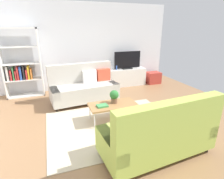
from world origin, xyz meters
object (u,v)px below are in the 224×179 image
object	(u,v)px
coffee_table	(113,105)
tv	(127,60)
bookshelf	(21,66)
storage_trunk	(153,78)
table_book_0	(102,106)
couch_green	(159,133)
tv_console	(127,77)
vase_0	(112,67)
potted_plant	(114,96)
bottle_0	(116,68)
couch_beige	(84,87)

from	to	relation	value
coffee_table	tv	size ratio (longest dim) A/B	1.10
bookshelf	tv	bearing A→B (deg)	-0.65
storage_trunk	table_book_0	size ratio (longest dim) A/B	2.17
tv	storage_trunk	xyz separation A→B (m)	(1.10, -0.08, -0.73)
couch_green	coffee_table	distance (m)	1.45
couch_green	storage_trunk	xyz separation A→B (m)	(2.23, 3.76, -0.22)
tv_console	bookshelf	distance (m)	3.59
table_book_0	coffee_table	bearing A→B (deg)	10.34
vase_0	tv	bearing A→B (deg)	-6.88
potted_plant	vase_0	bearing A→B (deg)	71.88
bookshelf	bottle_0	xyz separation A→B (m)	(3.10, -0.06, -0.25)
tv_console	storage_trunk	xyz separation A→B (m)	(1.10, -0.10, -0.10)
couch_green	storage_trunk	world-z (taller)	couch_green
couch_beige	potted_plant	distance (m)	1.44
couch_green	tv	world-z (taller)	tv
vase_0	bottle_0	bearing A→B (deg)	-31.32
couch_beige	tv_console	world-z (taller)	couch_beige
tv	couch_green	bearing A→B (deg)	-106.44
bookshelf	table_book_0	xyz separation A→B (m)	(1.83, -2.51, -0.53)
bookshelf	vase_0	bearing A→B (deg)	0.58
storage_trunk	table_book_0	world-z (taller)	table_book_0
couch_beige	bookshelf	world-z (taller)	bookshelf
tv	bookshelf	world-z (taller)	bookshelf
coffee_table	storage_trunk	size ratio (longest dim) A/B	2.12
couch_green	potted_plant	size ratio (longest dim) A/B	6.35
tv_console	storage_trunk	size ratio (longest dim) A/B	2.69
potted_plant	bottle_0	size ratio (longest dim) A/B	1.96
tv	bookshelf	xyz separation A→B (m)	(-3.53, 0.04, 0.01)
couch_beige	tv_console	distance (m)	2.09
bookshelf	bottle_0	bearing A→B (deg)	-1.11
bookshelf	couch_beige	bearing A→B (deg)	-31.23
couch_beige	bookshelf	bearing A→B (deg)	-37.55
potted_plant	table_book_0	size ratio (longest dim) A/B	1.29
potted_plant	storage_trunk	bearing A→B (deg)	42.68
tv_console	storage_trunk	bearing A→B (deg)	-5.19
potted_plant	vase_0	world-z (taller)	vase_0
couch_beige	bookshelf	xyz separation A→B (m)	(-1.71, 1.04, 0.52)
coffee_table	tv	bearing A→B (deg)	59.51
tv_console	couch_beige	bearing A→B (deg)	-150.72
potted_plant	tv_console	bearing A→B (deg)	60.00
couch_green	potted_plant	bearing A→B (deg)	94.84
storage_trunk	vase_0	size ratio (longest dim) A/B	2.98
tv	bookshelf	size ratio (longest dim) A/B	0.48
storage_trunk	bottle_0	distance (m)	1.61
tv_console	table_book_0	size ratio (longest dim) A/B	5.83
couch_green	tv_console	size ratio (longest dim) A/B	1.40
bookshelf	table_book_0	world-z (taller)	bookshelf
potted_plant	vase_0	xyz separation A→B (m)	(0.80, 2.43, 0.14)
coffee_table	tv_console	bearing A→B (deg)	59.71
storage_trunk	bookshelf	bearing A→B (deg)	178.52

